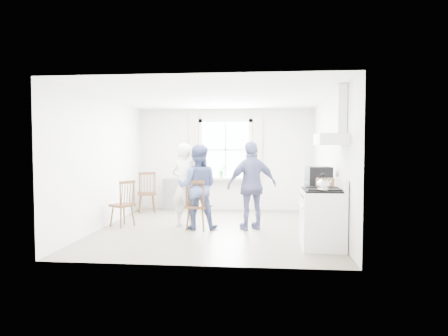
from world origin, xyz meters
TOP-DOWN VIEW (x-y plane):
  - room_shell at (0.00, 0.00)m, footprint 4.62×5.12m
  - window_assembly at (0.00, 2.45)m, footprint 1.88×0.24m
  - range_hood at (2.07, -1.35)m, footprint 0.45×0.76m
  - shelf_unit at (-1.40, 2.33)m, footprint 0.40×0.30m
  - gas_stove at (1.91, -1.35)m, footprint 0.68×0.76m
  - kettle at (1.87, -1.61)m, footprint 0.19×0.19m
  - low_cabinet at (1.98, -0.65)m, footprint 0.50×0.55m
  - stereo_stack at (1.94, -0.64)m, footprint 0.46×0.42m
  - cardboard_box at (2.01, -0.80)m, footprint 0.33×0.26m
  - windsor_chair_a at (-1.86, 1.69)m, footprint 0.55×0.55m
  - windsor_chair_b at (-0.33, -0.19)m, footprint 0.51×0.51m
  - windsor_chair_c at (-1.81, 0.01)m, footprint 0.54×0.55m
  - person_left at (-0.60, 0.07)m, footprint 0.79×0.79m
  - person_mid at (-0.32, -0.05)m, footprint 0.85×0.85m
  - person_right at (0.75, -0.01)m, footprint 1.33×1.33m
  - potted_plant at (-0.08, 2.36)m, footprint 0.23×0.23m

SIDE VIEW (x-z plane):
  - shelf_unit at x=-1.40m, z-range 0.00..0.80m
  - low_cabinet at x=1.98m, z-range 0.00..0.90m
  - gas_stove at x=1.91m, z-range -0.08..1.04m
  - windsor_chair_c at x=-1.81m, z-range 0.10..1.06m
  - windsor_chair_b at x=-0.33m, z-range 0.11..1.10m
  - windsor_chair_a at x=-1.86m, z-range 0.11..1.14m
  - person_mid at x=-0.32m, z-range 0.00..1.66m
  - person_left at x=-0.60m, z-range 0.00..1.70m
  - person_right at x=0.75m, z-range 0.00..1.73m
  - cardboard_box at x=2.01m, z-range 0.90..1.09m
  - potted_plant at x=-0.08m, z-range 0.85..1.18m
  - kettle at x=1.87m, z-range 0.91..1.18m
  - stereo_stack at x=1.94m, z-range 0.90..1.27m
  - room_shell at x=0.00m, z-range -0.02..2.62m
  - window_assembly at x=0.00m, z-range 0.61..2.31m
  - range_hood at x=2.07m, z-range 1.43..2.37m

